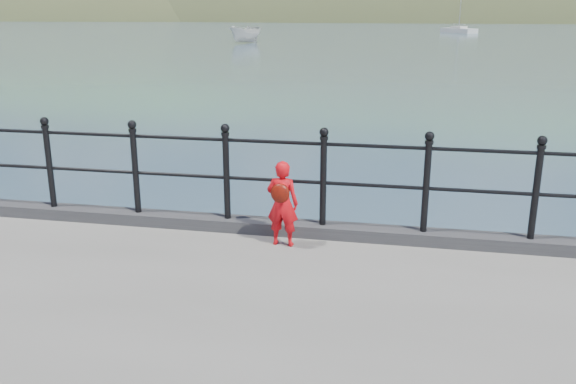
% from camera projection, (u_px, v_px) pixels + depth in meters
% --- Properties ---
extents(ground, '(600.00, 600.00, 0.00)m').
position_uv_depth(ground, '(277.00, 300.00, 8.00)').
color(ground, '#2D4251').
rests_on(ground, ground).
extents(kerb, '(60.00, 0.30, 0.15)m').
position_uv_depth(kerb, '(274.00, 227.00, 7.55)').
color(kerb, '#28282B').
rests_on(kerb, quay).
extents(railing, '(18.11, 0.11, 1.20)m').
position_uv_depth(railing, '(274.00, 168.00, 7.33)').
color(railing, black).
rests_on(railing, kerb).
extents(far_shore, '(830.00, 200.00, 156.00)m').
position_uv_depth(far_shore, '(509.00, 80.00, 232.02)').
color(far_shore, '#333A21').
rests_on(far_shore, ground).
extents(child, '(0.38, 0.32, 1.01)m').
position_uv_depth(child, '(282.00, 203.00, 7.03)').
color(child, red).
rests_on(child, quay).
extents(launch_white, '(3.51, 5.10, 1.84)m').
position_uv_depth(launch_white, '(245.00, 34.00, 65.50)').
color(launch_white, silver).
rests_on(launch_white, ground).
extents(sailboat_deep, '(5.36, 6.50, 9.64)m').
position_uv_depth(sailboat_deep, '(459.00, 31.00, 92.73)').
color(sailboat_deep, silver).
rests_on(sailboat_deep, ground).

